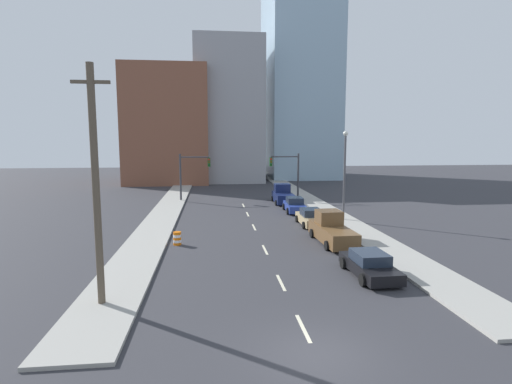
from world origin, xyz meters
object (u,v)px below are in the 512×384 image
Objects in this scene: traffic_signal_left at (189,171)px; utility_pole_left_near at (96,186)px; pickup_truck_brown at (332,230)px; pickup_truck_navy at (283,196)px; traffic_signal_right at (290,170)px; sedan_blue at (295,205)px; sedan_tan at (311,218)px; street_lamp at (345,169)px; sedan_black at (370,265)px; traffic_barrel at (177,238)px.

utility_pole_left_near reaches higher than traffic_signal_left.
pickup_truck_brown reaches higher than pickup_truck_navy.
traffic_signal_right is 1.23× the size of sedan_blue.
sedan_tan is at bearing 49.45° from utility_pole_left_near.
street_lamp is at bearing -43.14° from traffic_signal_left.
sedan_tan is (0.06, 13.35, 0.03)m from sedan_black.
sedan_black is (11.07, -7.82, 0.15)m from traffic_barrel.
traffic_signal_left is 1.00× the size of traffic_signal_right.
utility_pole_left_near reaches higher than traffic_barrel.
sedan_tan is (13.61, 15.91, -4.79)m from utility_pole_left_near.
sedan_blue is (11.04, 12.08, 0.23)m from traffic_barrel.
sedan_blue is 6.05m from pickup_truck_navy.
utility_pole_left_near is 21.48m from sedan_tan.
traffic_signal_left reaches higher than traffic_barrel.
traffic_signal_left is 12.43m from traffic_signal_right.
traffic_signal_left reaches higher than pickup_truck_brown.
traffic_signal_right is at bearing 0.00° from traffic_signal_left.
traffic_signal_right is at bearing 85.39° from pickup_truck_brown.
street_lamp reaches higher than traffic_signal_left.
traffic_signal_right is at bearing 64.73° from pickup_truck_navy.
traffic_signal_right is 28.85m from sedan_black.
street_lamp is at bearing 25.63° from traffic_barrel.
sedan_black is 1.00× the size of sedan_blue.
sedan_tan is (11.35, -15.31, -3.07)m from traffic_signal_left.
traffic_signal_right is 1.27× the size of sedan_tan.
traffic_signal_left is 11.77m from pickup_truck_navy.
sedan_blue is at bearing -97.66° from traffic_signal_right.
sedan_blue is (-3.52, 5.10, -4.08)m from street_lamp.
pickup_truck_navy is (11.10, -2.71, -2.84)m from traffic_signal_left.
sedan_tan is at bearing -156.91° from street_lamp.
traffic_signal_left is 31.35m from utility_pole_left_near.
traffic_barrel is 0.18× the size of pickup_truck_navy.
sedan_tan is 0.97× the size of sedan_blue.
traffic_signal_right reaches higher than sedan_tan.
street_lamp is at bearing 45.55° from utility_pole_left_near.
traffic_signal_left is at bearing 144.35° from sedan_blue.
sedan_blue is at bearing 88.78° from sedan_black.
sedan_black reaches higher than traffic_barrel.
street_lamp is 15.77m from sedan_black.
sedan_black is at bearing -92.41° from pickup_truck_brown.
pickup_truck_brown is (11.15, -0.54, 0.43)m from traffic_barrel.
pickup_truck_brown reaches higher than sedan_tan.
traffic_signal_left is 0.54× the size of utility_pole_left_near.
sedan_blue reaches higher than sedan_black.
traffic_barrel is 0.12× the size of street_lamp.
traffic_signal_left is 1.23× the size of sedan_blue.
utility_pole_left_near is 11.78m from traffic_barrel.
sedan_black is 13.35m from sedan_tan.
sedan_tan is at bearing -87.93° from pickup_truck_navy.
pickup_truck_navy is (-1.33, -2.71, -2.84)m from traffic_signal_right.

